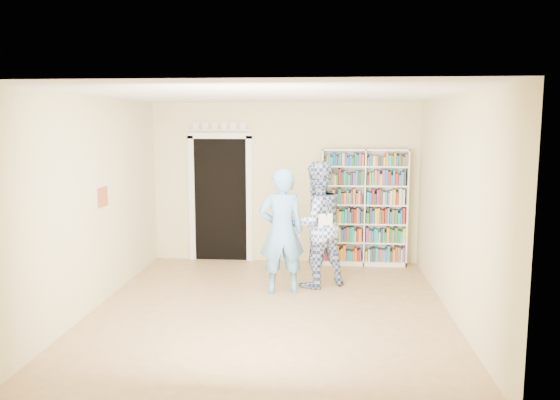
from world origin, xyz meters
name	(u,v)px	position (x,y,z in m)	size (l,w,h in m)	color
floor	(270,309)	(0.00, 0.00, 0.00)	(5.00, 5.00, 0.00)	#9B6E4B
ceiling	(270,95)	(0.00, 0.00, 2.70)	(5.00, 5.00, 0.00)	white
wall_back	(285,183)	(0.00, 2.50, 1.35)	(4.50, 4.50, 0.00)	beige
wall_left	(95,203)	(-2.25, 0.00, 1.35)	(5.00, 5.00, 0.00)	beige
wall_right	(454,207)	(2.25, 0.00, 1.35)	(5.00, 5.00, 0.00)	beige
bookshelf	(364,207)	(1.34, 2.34, 0.98)	(1.41, 0.26, 1.94)	white
doorway	(221,193)	(-1.10, 2.48, 1.18)	(1.10, 0.08, 2.43)	black
wall_art	(103,197)	(-2.23, 0.20, 1.40)	(0.03, 0.25, 0.25)	maroon
man_blue	(282,231)	(0.09, 0.72, 0.88)	(0.64, 0.42, 1.75)	#62A1DA
man_plaid	(316,224)	(0.56, 1.07, 0.91)	(0.89, 0.69, 1.82)	navy
paper_sheet	(325,224)	(0.69, 0.83, 0.97)	(0.20, 0.01, 0.29)	white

